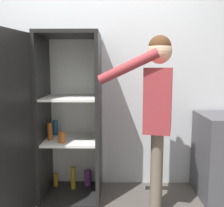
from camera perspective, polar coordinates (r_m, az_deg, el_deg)
The scene contains 3 objects.
wall_back at distance 3.11m, azimuth -3.79°, elevation 5.44°, with size 7.00×0.06×2.55m.
refrigerator at distance 2.77m, azimuth -11.17°, elevation -3.54°, with size 0.82×1.21×1.75m.
person at distance 2.47m, azimuth 9.86°, elevation 0.23°, with size 0.73×0.55×1.69m.
Camera 1 is at (0.24, -2.11, 1.41)m, focal length 42.00 mm.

